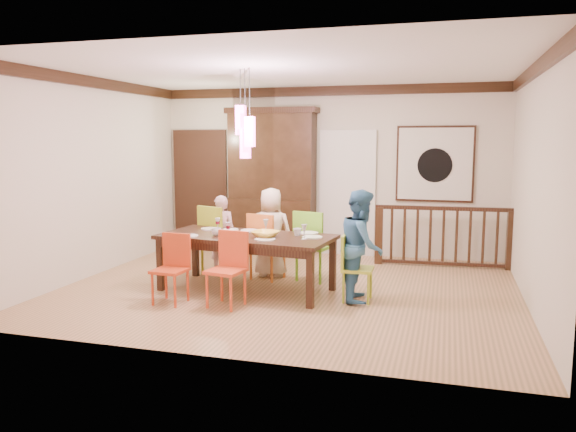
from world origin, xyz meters
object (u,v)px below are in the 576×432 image
(person_far_mid, at_px, (271,232))
(person_far_left, at_px, (221,234))
(dining_table, at_px, (246,241))
(balustrade, at_px, (443,235))
(chair_far_left, at_px, (220,235))
(person_end_right, at_px, (362,245))
(chair_end_right, at_px, (358,263))
(china_hutch, at_px, (272,181))

(person_far_mid, bearing_deg, person_far_left, -3.16)
(dining_table, relative_size, person_far_mid, 1.82)
(person_far_left, bearing_deg, balustrade, -170.67)
(chair_far_left, bearing_deg, person_end_right, -179.26)
(person_far_mid, bearing_deg, person_end_right, 144.40)
(person_far_mid, bearing_deg, chair_end_right, 142.33)
(china_hutch, relative_size, balustrade, 1.19)
(balustrade, distance_m, person_end_right, 2.42)
(chair_end_right, bearing_deg, person_far_left, 65.93)
(dining_table, distance_m, chair_far_left, 1.04)
(chair_far_left, relative_size, person_far_mid, 0.79)
(china_hutch, distance_m, person_end_right, 3.28)
(person_far_left, relative_size, person_far_mid, 0.90)
(chair_far_left, relative_size, balustrade, 0.49)
(chair_end_right, height_order, china_hutch, china_hutch)
(china_hutch, bearing_deg, chair_far_left, -98.45)
(chair_far_left, height_order, person_far_left, person_far_left)
(chair_end_right, xyz_separation_m, balustrade, (1.00, 2.26, 0.02))
(chair_far_left, xyz_separation_m, chair_end_right, (2.20, -0.85, -0.12))
(person_far_mid, xyz_separation_m, person_end_right, (1.46, -0.88, 0.04))
(dining_table, xyz_separation_m, person_far_mid, (0.07, 0.85, -0.02))
(dining_table, distance_m, person_far_left, 1.10)
(person_far_mid, distance_m, person_end_right, 1.71)
(person_far_mid, bearing_deg, china_hutch, -77.55)
(dining_table, height_order, china_hutch, china_hutch)
(chair_end_right, bearing_deg, dining_table, 85.42)
(person_far_left, bearing_deg, person_end_right, 145.53)
(dining_table, xyz_separation_m, person_end_right, (1.53, -0.03, 0.02))
(balustrade, bearing_deg, dining_table, -142.19)
(balustrade, xyz_separation_m, person_end_right, (-0.96, -2.21, 0.20))
(person_far_mid, height_order, person_end_right, person_end_right)
(balustrade, bearing_deg, person_end_right, -116.89)
(chair_end_right, distance_m, person_far_left, 2.39)
(chair_end_right, xyz_separation_m, person_end_right, (0.04, 0.05, 0.22))
(dining_table, relative_size, person_end_right, 1.71)
(china_hutch, height_order, balustrade, china_hutch)
(person_end_right, bearing_deg, person_far_left, 61.93)
(dining_table, relative_size, balustrade, 1.12)
(dining_table, xyz_separation_m, chair_end_right, (1.50, -0.08, -0.20))
(chair_end_right, height_order, person_end_right, person_end_right)
(chair_far_left, height_order, chair_end_right, chair_far_left)
(chair_far_left, bearing_deg, person_far_left, -64.99)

